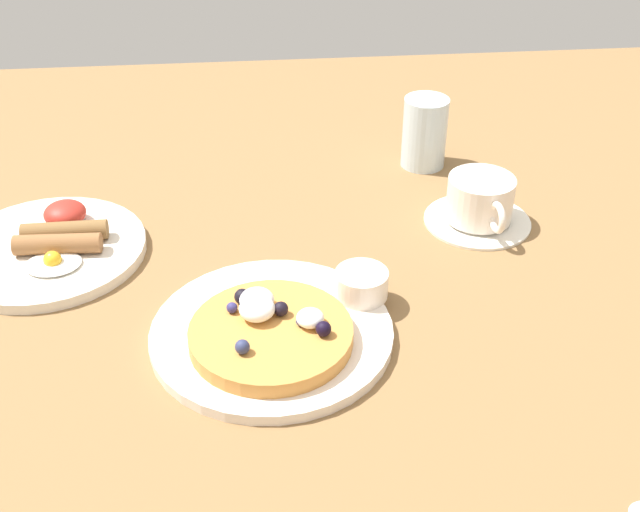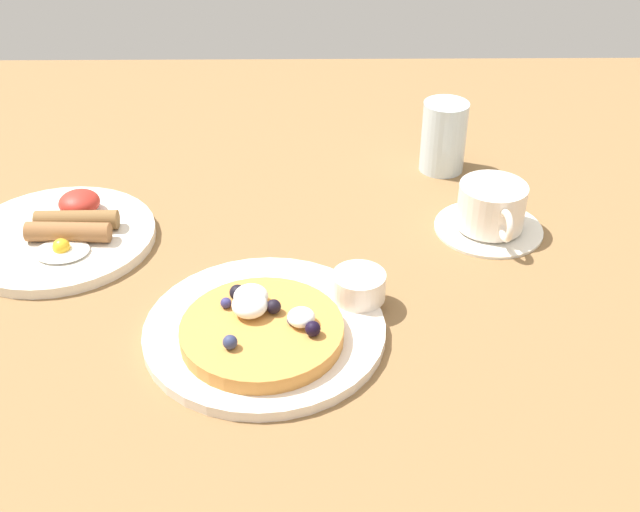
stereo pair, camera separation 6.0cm
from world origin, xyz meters
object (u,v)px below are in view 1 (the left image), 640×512
syrup_ramekin (361,284)px  coffee_cup (481,198)px  pancake_plate (272,333)px  water_glass (425,132)px  breakfast_plate (47,250)px  coffee_saucer (477,220)px

syrup_ramekin → coffee_cup: size_ratio=0.51×
pancake_plate → water_glass: (22.55, 35.36, 4.25)cm
pancake_plate → breakfast_plate: (-25.09, 17.30, 0.05)cm
pancake_plate → coffee_cup: (26.20, 19.44, 2.88)cm
breakfast_plate → water_glass: 51.13cm
coffee_saucer → water_glass: 16.79cm
pancake_plate → coffee_cup: size_ratio=2.21×
coffee_saucer → syrup_ramekin: bearing=-137.9°
water_glass → syrup_ramekin: bearing=-112.8°
breakfast_plate → water_glass: water_glass is taller
coffee_saucer → pancake_plate: bearing=-143.2°
pancake_plate → syrup_ramekin: 10.88cm
coffee_saucer → coffee_cup: bearing=-82.8°
breakfast_plate → syrup_ramekin: bearing=-20.1°
syrup_ramekin → water_glass: water_glass is taller
coffee_saucer → coffee_cup: coffee_cup is taller
syrup_ramekin → coffee_saucer: (16.55, 14.97, -2.32)cm
syrup_ramekin → breakfast_plate: (-34.72, 12.67, -2.02)cm
syrup_ramekin → breakfast_plate: size_ratio=0.25×
pancake_plate → coffee_saucer: bearing=36.8°
coffee_saucer → coffee_cup: 3.13cm
coffee_saucer → water_glass: water_glass is taller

